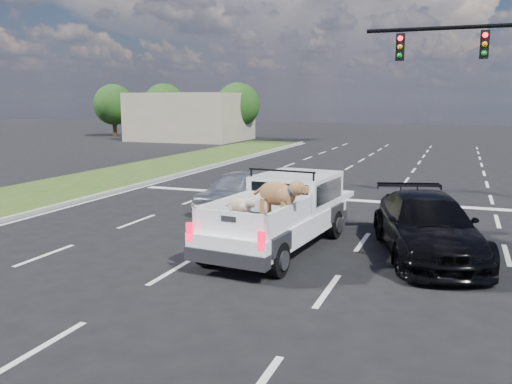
{
  "coord_description": "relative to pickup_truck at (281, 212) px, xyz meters",
  "views": [
    {
      "loc": [
        4.04,
        -10.06,
        3.71
      ],
      "look_at": [
        -0.52,
        2.0,
        1.53
      ],
      "focal_mm": 38.0,
      "sensor_mm": 36.0,
      "label": 1
    }
  ],
  "objects": [
    {
      "name": "pickup_truck",
      "position": [
        0.0,
        0.0,
        0.0
      ],
      "size": [
        2.47,
        5.53,
        2.01
      ],
      "rotation": [
        0.0,
        0.0,
        -0.1
      ],
      "color": "black",
      "rests_on": "ground"
    },
    {
      "name": "black_coupe",
      "position": [
        3.49,
        0.57,
        -0.21
      ],
      "size": [
        3.39,
        5.46,
        1.48
      ],
      "primitive_type": "imported",
      "rotation": [
        0.0,
        0.0,
        0.28
      ],
      "color": "black",
      "rests_on": "ground"
    },
    {
      "name": "building_left",
      "position": [
        -19.91,
        33.34,
        1.25
      ],
      "size": [
        10.0,
        8.0,
        4.4
      ],
      "primitive_type": "cube",
      "color": "tan",
      "rests_on": "ground"
    },
    {
      "name": "tree_far_c",
      "position": [
        -15.91,
        35.34,
        2.34
      ],
      "size": [
        4.2,
        4.2,
        5.4
      ],
      "color": "#332114",
      "rests_on": "ground"
    },
    {
      "name": "ground",
      "position": [
        0.09,
        -2.66,
        -0.95
      ],
      "size": [
        160.0,
        160.0,
        0.0
      ],
      "primitive_type": "plane",
      "color": "black",
      "rests_on": "ground"
    },
    {
      "name": "road_markings",
      "position": [
        0.09,
        3.9,
        -0.94
      ],
      "size": [
        17.75,
        60.0,
        0.01
      ],
      "color": "silver",
      "rests_on": "ground"
    },
    {
      "name": "curb_left",
      "position": [
        -8.96,
        3.34,
        -0.88
      ],
      "size": [
        0.15,
        60.0,
        0.14
      ],
      "primitive_type": "cube",
      "color": "#9A978D",
      "rests_on": "ground"
    },
    {
      "name": "tree_far_b",
      "position": [
        -23.91,
        35.34,
        2.34
      ],
      "size": [
        4.2,
        4.2,
        5.4
      ],
      "color": "#332114",
      "rests_on": "ground"
    },
    {
      "name": "tree_far_a",
      "position": [
        -29.91,
        35.34,
        2.34
      ],
      "size": [
        4.2,
        4.2,
        5.4
      ],
      "color": "#332114",
      "rests_on": "ground"
    },
    {
      "name": "grass_median_left",
      "position": [
        -11.41,
        3.34,
        -0.9
      ],
      "size": [
        5.0,
        60.0,
        0.1
      ],
      "primitive_type": "cube",
      "color": "#254214",
      "rests_on": "ground"
    },
    {
      "name": "silver_sedan",
      "position": [
        -2.97,
        4.14,
        -0.27
      ],
      "size": [
        1.96,
        4.12,
        1.36
      ],
      "primitive_type": "imported",
      "rotation": [
        0.0,
        0.0,
        -0.09
      ],
      "color": "silver",
      "rests_on": "ground"
    }
  ]
}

